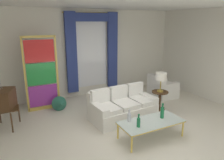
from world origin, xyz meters
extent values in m
plane|color=silver|center=(0.00, 0.00, 0.00)|extent=(16.00, 16.00, 0.00)
cube|color=white|center=(0.00, 3.06, 1.50)|extent=(8.00, 0.12, 3.00)
cube|color=white|center=(3.66, 0.60, 1.50)|extent=(0.12, 7.00, 3.00)
cube|color=white|center=(0.00, 0.80, 3.02)|extent=(8.00, 7.60, 0.04)
cube|color=white|center=(0.34, 2.98, 1.55)|extent=(1.10, 0.02, 2.50)
cylinder|color=gold|center=(0.34, 2.90, 2.86)|extent=(2.00, 0.04, 0.04)
cube|color=navy|center=(-0.43, 2.88, 1.55)|extent=(0.36, 0.12, 2.70)
cube|color=navy|center=(1.11, 2.88, 1.55)|extent=(0.36, 0.12, 2.70)
cube|color=navy|center=(0.34, 2.88, 2.72)|extent=(1.80, 0.10, 0.28)
cube|color=white|center=(0.30, 0.62, 0.19)|extent=(1.81, 1.03, 0.38)
cube|color=white|center=(0.27, 0.98, 0.39)|extent=(1.75, 0.34, 0.78)
cube|color=white|center=(1.08, 0.68, 0.28)|extent=(0.27, 0.87, 0.56)
cube|color=white|center=(-0.48, 0.55, 0.28)|extent=(0.27, 0.87, 0.56)
cube|color=white|center=(0.88, 0.61, 0.44)|extent=(0.59, 0.78, 0.12)
cube|color=white|center=(0.86, 0.93, 0.66)|extent=(0.52, 0.18, 0.40)
cube|color=white|center=(0.30, 0.57, 0.44)|extent=(0.59, 0.78, 0.12)
cube|color=white|center=(0.28, 0.88, 0.66)|extent=(0.52, 0.18, 0.40)
cube|color=white|center=(-0.28, 0.52, 0.44)|extent=(0.59, 0.78, 0.12)
cube|color=white|center=(-0.30, 0.84, 0.66)|extent=(0.52, 0.18, 0.40)
cube|color=silver|center=(0.35, -0.53, 0.40)|extent=(1.46, 0.66, 0.02)
cube|color=gold|center=(0.35, -0.22, 0.38)|extent=(1.46, 0.04, 0.03)
cube|color=gold|center=(0.35, -0.84, 0.38)|extent=(1.46, 0.04, 0.03)
cube|color=gold|center=(-0.36, -0.53, 0.38)|extent=(0.04, 0.66, 0.03)
cube|color=gold|center=(1.06, -0.53, 0.38)|extent=(0.04, 0.66, 0.03)
cylinder|color=gold|center=(-0.34, -0.24, 0.19)|extent=(0.04, 0.04, 0.38)
cylinder|color=gold|center=(1.04, -0.24, 0.19)|extent=(0.04, 0.04, 0.38)
cylinder|color=gold|center=(-0.34, -0.82, 0.19)|extent=(0.04, 0.04, 0.38)
cylinder|color=gold|center=(1.04, -0.82, 0.19)|extent=(0.04, 0.04, 0.38)
cylinder|color=#196B3D|center=(0.68, -0.51, 0.54)|extent=(0.08, 0.08, 0.26)
cylinder|color=#196B3D|center=(0.68, -0.51, 0.70)|extent=(0.04, 0.04, 0.06)
sphere|color=#196B3D|center=(0.68, -0.51, 0.75)|extent=(0.05, 0.05, 0.05)
cylinder|color=#196B3D|center=(-0.05, -0.62, 0.51)|extent=(0.07, 0.07, 0.20)
cylinder|color=#196B3D|center=(-0.05, -0.62, 0.64)|extent=(0.03, 0.03, 0.06)
sphere|color=#196B3D|center=(-0.05, -0.62, 0.69)|extent=(0.04, 0.04, 0.04)
cylinder|color=silver|center=(-0.09, -0.31, 0.50)|extent=(0.08, 0.08, 0.18)
cylinder|color=silver|center=(-0.09, -0.31, 0.62)|extent=(0.04, 0.04, 0.06)
sphere|color=silver|center=(-0.09, -0.31, 0.67)|extent=(0.05, 0.05, 0.05)
cube|color=#472D19|center=(-2.58, 1.49, 0.50)|extent=(0.62, 0.54, 0.03)
cylinder|color=#472D19|center=(-2.71, 1.84, 0.25)|extent=(0.04, 0.04, 0.50)
cylinder|color=#472D19|center=(-2.45, 1.15, 0.25)|extent=(0.04, 0.04, 0.50)
cylinder|color=#472D19|center=(-2.26, 1.67, 0.25)|extent=(0.04, 0.04, 0.50)
cube|color=#472D19|center=(-2.58, 1.49, 0.76)|extent=(0.64, 0.69, 0.48)
cylinder|color=silver|center=(-2.58, 1.49, 1.18)|extent=(0.05, 0.13, 0.34)
cylinder|color=silver|center=(-2.58, 1.49, 1.18)|extent=(0.05, 0.13, 0.34)
cube|color=white|center=(2.42, 1.50, 0.20)|extent=(0.82, 0.82, 0.40)
cube|color=white|center=(2.42, 1.50, 0.45)|extent=(0.70, 0.70, 0.10)
cube|color=white|center=(2.10, 1.50, 0.40)|extent=(0.22, 0.80, 0.80)
cube|color=white|center=(2.43, 1.82, 0.29)|extent=(0.74, 0.20, 0.58)
cube|color=white|center=(2.41, 1.18, 0.29)|extent=(0.74, 0.20, 0.58)
cube|color=gold|center=(-1.98, 2.26, 1.10)|extent=(0.05, 0.05, 2.20)
cube|color=gold|center=(-1.08, 2.26, 1.10)|extent=(0.05, 0.05, 2.20)
cube|color=gold|center=(-1.53, 2.26, 2.17)|extent=(0.90, 0.05, 0.06)
cube|color=gold|center=(-1.53, 2.26, 0.05)|extent=(0.90, 0.05, 0.10)
cube|color=purple|center=(-1.53, 2.26, 0.43)|extent=(0.82, 0.02, 0.64)
cube|color=#238E3D|center=(-1.53, 2.26, 1.10)|extent=(0.82, 0.02, 0.64)
cube|color=red|center=(-1.53, 2.26, 1.77)|extent=(0.82, 0.02, 0.64)
cylinder|color=beige|center=(-1.14, 2.02, 0.03)|extent=(0.16, 0.16, 0.06)
ellipsoid|color=#105CA8|center=(-1.14, 2.02, 0.14)|extent=(0.18, 0.32, 0.20)
sphere|color=#105CA8|center=(-1.14, 2.16, 0.25)|extent=(0.09, 0.09, 0.09)
cone|color=gold|center=(-1.14, 2.22, 0.25)|extent=(0.02, 0.04, 0.02)
cone|color=#286A56|center=(-1.14, 1.84, 0.24)|extent=(0.44, 0.40, 0.50)
cylinder|color=#472D19|center=(1.52, 0.60, 0.58)|extent=(0.48, 0.48, 0.03)
cylinder|color=#472D19|center=(1.52, 0.60, 0.29)|extent=(0.08, 0.08, 0.55)
cylinder|color=#472D19|center=(1.52, 0.60, 0.01)|extent=(0.36, 0.36, 0.03)
cylinder|color=#B29338|center=(1.52, 0.60, 0.61)|extent=(0.18, 0.18, 0.04)
cylinder|color=#B29338|center=(1.52, 0.60, 0.81)|extent=(0.03, 0.03, 0.36)
cylinder|color=white|center=(1.52, 0.60, 1.05)|extent=(0.32, 0.32, 0.22)
camera|label=1|loc=(-2.36, -3.94, 2.55)|focal=33.48mm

